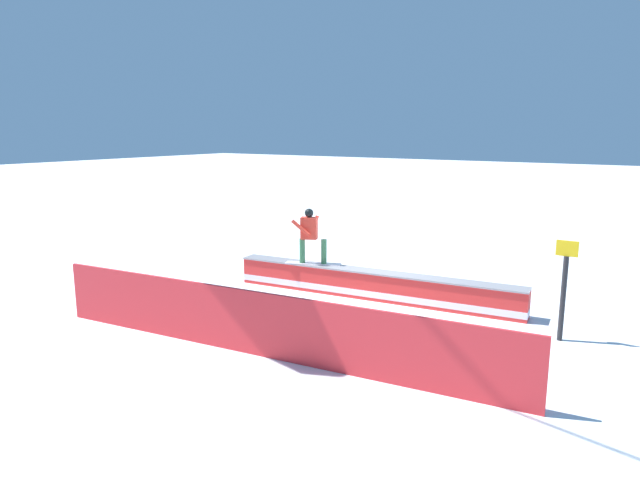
% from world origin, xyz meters
% --- Properties ---
extents(ground_plane, '(120.00, 120.00, 0.00)m').
position_xyz_m(ground_plane, '(0.00, 0.00, 0.00)').
color(ground_plane, white).
extents(grind_box, '(7.20, 1.24, 0.69)m').
position_xyz_m(grind_box, '(0.00, 0.00, 0.31)').
color(grind_box, red).
rests_on(grind_box, ground_plane).
extents(snowboarder, '(1.42, 0.78, 1.40)m').
position_xyz_m(snowboarder, '(1.68, 0.20, 1.45)').
color(snowboarder, silver).
rests_on(snowboarder, grind_box).
extents(safety_fence, '(9.52, 1.06, 1.20)m').
position_xyz_m(safety_fence, '(0.00, 4.22, 0.60)').
color(safety_fence, red).
rests_on(safety_fence, ground_plane).
extents(trail_marker, '(0.40, 0.10, 1.98)m').
position_xyz_m(trail_marker, '(-4.35, 0.45, 1.06)').
color(trail_marker, '#262628').
rests_on(trail_marker, ground_plane).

